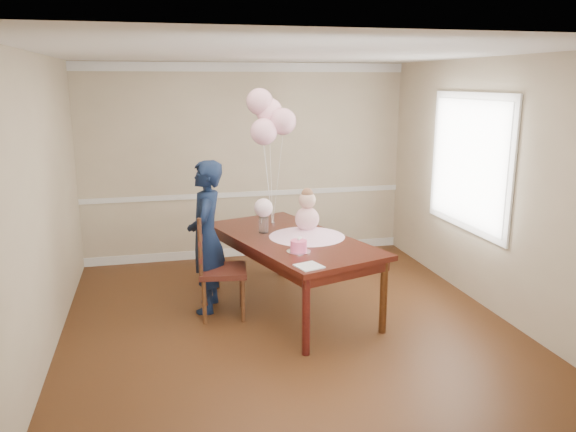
{
  "coord_description": "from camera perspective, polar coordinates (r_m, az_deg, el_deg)",
  "views": [
    {
      "loc": [
        -1.26,
        -5.17,
        2.45
      ],
      "look_at": [
        0.1,
        0.47,
        1.05
      ],
      "focal_mm": 35.0,
      "sensor_mm": 36.0,
      "label": 1
    }
  ],
  "objects": [
    {
      "name": "floor",
      "position": [
        5.86,
        0.11,
        -11.17
      ],
      "size": [
        4.5,
        5.0,
        0.0
      ],
      "primitive_type": "cube",
      "color": "#341B0D",
      "rests_on": "ground"
    },
    {
      "name": "ceiling",
      "position": [
        5.33,
        0.12,
        16.25
      ],
      "size": [
        4.5,
        5.0,
        0.02
      ],
      "primitive_type": "cube",
      "color": "silver",
      "rests_on": "wall_back"
    },
    {
      "name": "wall_back",
      "position": [
        7.85,
        -4.22,
        5.47
      ],
      "size": [
        4.5,
        0.02,
        2.7
      ],
      "primitive_type": "cube",
      "color": "tan",
      "rests_on": "floor"
    },
    {
      "name": "wall_front",
      "position": [
        3.15,
        11.01,
        -7.15
      ],
      "size": [
        4.5,
        0.02,
        2.7
      ],
      "primitive_type": "cube",
      "color": "tan",
      "rests_on": "floor"
    },
    {
      "name": "wall_left",
      "position": [
        5.38,
        -23.87,
        0.58
      ],
      "size": [
        0.02,
        5.0,
        2.7
      ],
      "primitive_type": "cube",
      "color": "tan",
      "rests_on": "floor"
    },
    {
      "name": "wall_right",
      "position": [
        6.34,
        20.3,
        2.73
      ],
      "size": [
        0.02,
        5.0,
        2.7
      ],
      "primitive_type": "cube",
      "color": "tan",
      "rests_on": "floor"
    },
    {
      "name": "chair_rail_trim",
      "position": [
        7.92,
        -4.15,
        2.23
      ],
      "size": [
        4.5,
        0.02,
        0.07
      ],
      "primitive_type": "cube",
      "color": "silver",
      "rests_on": "wall_back"
    },
    {
      "name": "crown_molding",
      "position": [
        7.76,
        -4.37,
        14.85
      ],
      "size": [
        4.5,
        0.02,
        0.12
      ],
      "primitive_type": "cube",
      "color": "silver",
      "rests_on": "wall_back"
    },
    {
      "name": "baseboard_trim",
      "position": [
        8.12,
        -4.05,
        -3.59
      ],
      "size": [
        4.5,
        0.02,
        0.12
      ],
      "primitive_type": "cube",
      "color": "silver",
      "rests_on": "floor"
    },
    {
      "name": "window_frame",
      "position": [
        6.72,
        17.94,
        5.2
      ],
      "size": [
        0.02,
        1.66,
        1.56
      ],
      "primitive_type": "cube",
      "color": "white",
      "rests_on": "wall_right"
    },
    {
      "name": "window_blinds",
      "position": [
        6.71,
        17.81,
        5.2
      ],
      "size": [
        0.01,
        1.5,
        1.4
      ],
      "primitive_type": "cube",
      "color": "silver",
      "rests_on": "wall_right"
    },
    {
      "name": "dining_table_top",
      "position": [
        6.04,
        0.35,
        -2.42
      ],
      "size": [
        1.69,
        2.39,
        0.05
      ],
      "primitive_type": "cube",
      "rotation": [
        0.0,
        0.0,
        0.31
      ],
      "color": "black",
      "rests_on": "table_leg_fl"
    },
    {
      "name": "table_apron",
      "position": [
        6.07,
        0.35,
        -3.16
      ],
      "size": [
        1.55,
        2.26,
        0.11
      ],
      "primitive_type": "cube",
      "rotation": [
        0.0,
        0.0,
        0.31
      ],
      "color": "black",
      "rests_on": "table_leg_fl"
    },
    {
      "name": "table_leg_fl",
      "position": [
        5.16,
        1.86,
        -10.12
      ],
      "size": [
        0.1,
        0.1,
        0.76
      ],
      "primitive_type": "cylinder",
      "rotation": [
        0.0,
        0.0,
        0.31
      ],
      "color": "black",
      "rests_on": "floor"
    },
    {
      "name": "table_leg_fr",
      "position": [
        5.67,
        9.67,
        -8.07
      ],
      "size": [
        0.1,
        0.1,
        0.76
      ],
      "primitive_type": "cylinder",
      "rotation": [
        0.0,
        0.0,
        0.31
      ],
      "color": "black",
      "rests_on": "floor"
    },
    {
      "name": "table_leg_bl",
      "position": [
        6.81,
        -7.35,
        -4.26
      ],
      "size": [
        0.1,
        0.1,
        0.76
      ],
      "primitive_type": "cylinder",
      "rotation": [
        0.0,
        0.0,
        0.31
      ],
      "color": "black",
      "rests_on": "floor"
    },
    {
      "name": "table_leg_br",
      "position": [
        7.2,
        -0.71,
        -3.15
      ],
      "size": [
        0.1,
        0.1,
        0.76
      ],
      "primitive_type": "cylinder",
      "rotation": [
        0.0,
        0.0,
        0.31
      ],
      "color": "black",
      "rests_on": "floor"
    },
    {
      "name": "baby_skirt",
      "position": [
        6.06,
        1.93,
        -1.58
      ],
      "size": [
        1.03,
        1.03,
        0.11
      ],
      "primitive_type": "cone",
      "rotation": [
        0.0,
        0.0,
        0.31
      ],
      "color": "#F4B4DB",
      "rests_on": "dining_table_top"
    },
    {
      "name": "baby_torso",
      "position": [
        6.03,
        1.95,
        -0.29
      ],
      "size": [
        0.26,
        0.26,
        0.26
      ],
      "primitive_type": "sphere",
      "color": "pink",
      "rests_on": "baby_skirt"
    },
    {
      "name": "baby_head",
      "position": [
        5.98,
        1.96,
        1.63
      ],
      "size": [
        0.18,
        0.18,
        0.18
      ],
      "primitive_type": "sphere",
      "color": "#CFA58F",
      "rests_on": "baby_torso"
    },
    {
      "name": "baby_hair",
      "position": [
        5.97,
        1.97,
        2.24
      ],
      "size": [
        0.13,
        0.13,
        0.13
      ],
      "primitive_type": "sphere",
      "color": "brown",
      "rests_on": "baby_head"
    },
    {
      "name": "cake_platter",
      "position": [
        5.53,
        1.09,
        -3.62
      ],
      "size": [
        0.3,
        0.3,
        0.01
      ],
      "primitive_type": "cylinder",
      "rotation": [
        0.0,
        0.0,
        0.31
      ],
      "color": "silver",
      "rests_on": "dining_table_top"
    },
    {
      "name": "birthday_cake",
      "position": [
        5.51,
        1.09,
        -3.04
      ],
      "size": [
        0.2,
        0.2,
        0.11
      ],
      "primitive_type": "cylinder",
      "rotation": [
        0.0,
        0.0,
        0.31
      ],
      "color": "#FF508B",
      "rests_on": "cake_platter"
    },
    {
      "name": "cake_flower_a",
      "position": [
        5.49,
        1.09,
        -2.34
      ],
      "size": [
        0.03,
        0.03,
        0.03
      ],
      "primitive_type": "sphere",
      "color": "silver",
      "rests_on": "birthday_cake"
    },
    {
      "name": "cake_flower_b",
      "position": [
        5.53,
        1.26,
        -2.23
      ],
      "size": [
        0.03,
        0.03,
        0.03
      ],
      "primitive_type": "sphere",
      "color": "white",
      "rests_on": "birthday_cake"
    },
    {
      "name": "rose_vase_near",
      "position": [
        6.21,
        -2.49,
        -0.92
      ],
      "size": [
        0.14,
        0.14,
        0.17
      ],
      "primitive_type": "cylinder",
      "rotation": [
        0.0,
        0.0,
        0.31
      ],
      "color": "silver",
      "rests_on": "dining_table_top"
    },
    {
      "name": "roses_near",
      "position": [
        6.16,
        -2.51,
        0.84
      ],
      "size": [
        0.21,
        0.21,
        0.21
      ],
      "primitive_type": "sphere",
      "color": "#F5CEDA",
      "rests_on": "rose_vase_near"
    },
    {
      "name": "napkin",
      "position": [
        5.1,
        2.15,
        -5.12
      ],
      "size": [
        0.27,
        0.27,
        0.01
      ],
      "primitive_type": "cube",
      "rotation": [
        0.0,
        0.0,
        0.31
      ],
      "color": "silver",
      "rests_on": "dining_table_top"
    },
    {
      "name": "balloon_weight",
      "position": [
        6.58,
        -1.56,
        -0.75
      ],
      "size": [
        0.05,
        0.05,
        0.02
      ],
      "primitive_type": "cylinder",
      "rotation": [
        0.0,
        0.0,
        0.31
      ],
      "color": "silver",
      "rests_on": "dining_table_top"
    },
    {
      "name": "balloon_a",
      "position": [
        6.35,
        -2.48,
        8.55
      ],
      "size": [
        0.3,
        0.3,
        0.3
      ],
      "primitive_type": "sphere",
      "color": "#EFA9C2",
      "rests_on": "balloon_ribbon_a"
    },
    {
      "name": "balloon_b",
      "position": [
        6.4,
        -0.52,
        9.58
      ],
      "size": [
        0.3,
        0.3,
        0.3
      ],
      "primitive_type": "sphere",
      "color": "#DE9DB2",
      "rests_on": "balloon_ribbon_b"
    },
    {
      "name": "balloon_c",
      "position": [
        6.49,
        -1.94,
        10.58
      ],
      "size": [
        0.3,
        0.3,
        0.3
      ],
      "primitive_type": "sphere",
      "color": "#FDB3C9",
      "rests_on": "balloon_ribbon_c"
    },
    {
      "name": "balloon_d",
      "position": [
        6.45,
        -2.9,
        11.52
      ],
      "size": [
        0.3,
        0.3,
        0.3
      ],
      "primitive_type": "sphere",
      "color": "#DE9DB0",
      "rests_on": "balloon_ribbon_d"
    },
    {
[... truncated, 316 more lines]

